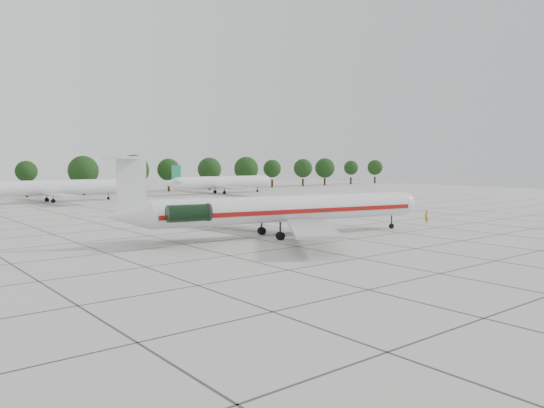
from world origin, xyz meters
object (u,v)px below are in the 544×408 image
object	(u,v)px
main_airliner	(275,209)
bg_airliner_d	(222,182)
ground_crew	(426,217)
bg_airliner_c	(54,188)

from	to	relation	value
main_airliner	bg_airliner_d	xyz separation A→B (m)	(38.82, 69.33, -0.21)
ground_crew	bg_airliner_c	bearing A→B (deg)	-72.35
bg_airliner_c	bg_airliner_d	world-z (taller)	same
ground_crew	bg_airliner_c	world-z (taller)	bg_airliner_c
bg_airliner_d	ground_crew	bearing A→B (deg)	-101.56
ground_crew	bg_airliner_d	bearing A→B (deg)	-105.66
bg_airliner_c	bg_airliner_d	distance (m)	42.60
ground_crew	bg_airliner_d	distance (m)	73.52
main_airliner	bg_airliner_d	bearing A→B (deg)	72.86
bg_airliner_d	main_airliner	bearing A→B (deg)	-119.25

